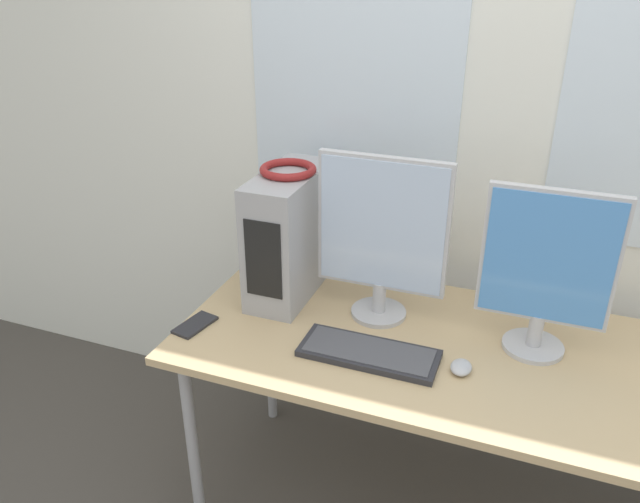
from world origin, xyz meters
The scene contains 9 objects.
wall_back centered at (0.00, 0.92, 1.35)m, with size 8.00×0.07×2.70m.
desk centered at (0.00, 0.40, 0.72)m, with size 1.84×0.79×0.78m.
pc_tower centered at (-0.67, 0.55, 1.00)m, with size 0.18×0.43×0.45m.
headphones centered at (-0.67, 0.55, 1.25)m, with size 0.19×0.19×0.03m.
monitor_main centered at (-0.31, 0.50, 1.08)m, with size 0.43×0.19×0.57m.
monitor_right_near centered at (0.20, 0.48, 1.06)m, with size 0.39×0.19×0.54m.
keyboard centered at (-0.27, 0.26, 0.79)m, with size 0.43×0.17×0.02m.
mouse centered at (0.01, 0.28, 0.79)m, with size 0.06×0.08×0.03m.
cell_phone centered at (-0.87, 0.21, 0.78)m, with size 0.11×0.16×0.01m.
Camera 1 is at (0.15, -1.29, 1.93)m, focal length 35.00 mm.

